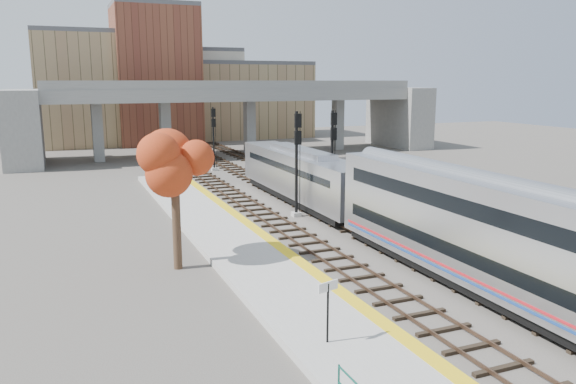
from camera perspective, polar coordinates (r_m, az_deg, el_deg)
name	(u,v)px	position (r m, az deg, el deg)	size (l,w,h in m)	color
ground	(390,256)	(31.61, 10.28, -6.46)	(160.00, 160.00, 0.00)	#47423D
platform	(266,270)	(28.46, -2.24, -7.93)	(4.50, 60.00, 0.35)	#9E9E99
yellow_strip	(301,262)	(29.07, 1.30, -7.13)	(0.70, 60.00, 0.01)	yellow
tracks	(310,207)	(42.63, 2.30, -1.55)	(10.70, 95.00, 0.25)	black
overpass	(234,110)	(73.53, -5.50, 8.33)	(54.00, 12.00, 9.50)	slate
buildings_far	(173,91)	(93.53, -11.63, 10.04)	(43.00, 21.00, 20.60)	#9A8259
parking_lot	(360,169)	(62.08, 7.31, 2.38)	(14.00, 18.00, 0.04)	black
locomotive	(301,175)	(43.99, 1.33, 1.79)	(3.02, 19.05, 4.10)	#A8AAB2
coach	(519,245)	(25.36, 22.39, -5.00)	(3.03, 25.00, 5.00)	#A8AAB2
signal_mast_near	(297,164)	(39.27, 0.90, 2.84)	(0.60, 0.64, 7.45)	#9E9E99
signal_mast_mid	(332,158)	(43.37, 4.51, 3.47)	(0.60, 0.64, 7.29)	#9E9E99
signal_mast_far	(214,140)	(60.41, -7.56, 5.27)	(0.60, 0.64, 6.77)	#9E9E99
station_sign	(328,299)	(20.13, 4.08, -10.80)	(0.88, 0.31, 2.27)	black
tree	(174,169)	(28.52, -11.48, 2.26)	(3.60, 3.60, 6.98)	#382619
car_a	(349,172)	(55.72, 6.17, 2.05)	(1.45, 3.60, 1.23)	#99999E
car_b	(365,163)	(61.50, 7.83, 2.91)	(1.36, 3.91, 1.29)	#99999E
car_c	(354,159)	(65.67, 6.70, 3.36)	(1.50, 3.68, 1.07)	#99999E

